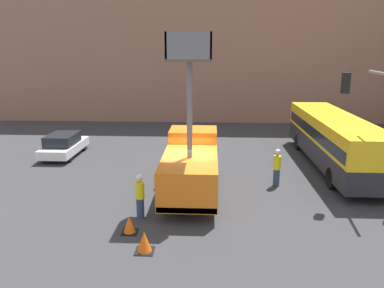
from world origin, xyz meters
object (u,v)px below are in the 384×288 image
(traffic_cone_mid_road, at_px, (129,225))
(parked_car_curbside, at_px, (64,145))
(utility_truck, at_px, (191,162))
(road_worker_near_truck, at_px, (140,196))
(traffic_light_pole, at_px, (383,113))
(road_worker_directing, at_px, (277,167))
(city_bus, at_px, (333,137))
(traffic_cone_near_truck, at_px, (144,242))

(traffic_cone_mid_road, height_order, parked_car_curbside, parked_car_curbside)
(utility_truck, height_order, road_worker_near_truck, utility_truck)
(utility_truck, bearing_deg, traffic_cone_mid_road, -116.69)
(traffic_cone_mid_road, bearing_deg, parked_car_curbside, 122.46)
(parked_car_curbside, bearing_deg, traffic_light_pole, -20.90)
(road_worker_directing, bearing_deg, city_bus, -52.84)
(road_worker_directing, xyz_separation_m, parked_car_curbside, (-12.91, 4.87, -0.23))
(utility_truck, height_order, traffic_cone_near_truck, utility_truck)
(traffic_cone_mid_road, bearing_deg, road_worker_directing, 39.85)
(utility_truck, height_order, traffic_light_pole, utility_truck)
(city_bus, bearing_deg, traffic_cone_mid_road, 133.44)
(traffic_cone_mid_road, bearing_deg, utility_truck, 63.31)
(city_bus, relative_size, traffic_cone_mid_road, 17.65)
(utility_truck, height_order, road_worker_directing, utility_truck)
(road_worker_directing, xyz_separation_m, traffic_cone_near_truck, (-5.60, -6.69, -0.64))
(road_worker_near_truck, xyz_separation_m, traffic_cone_mid_road, (-0.18, -1.30, -0.63))
(utility_truck, height_order, traffic_cone_mid_road, utility_truck)
(traffic_cone_near_truck, bearing_deg, traffic_cone_mid_road, 121.10)
(utility_truck, distance_m, traffic_cone_near_truck, 5.85)
(road_worker_directing, height_order, traffic_cone_near_truck, road_worker_directing)
(parked_car_curbside, bearing_deg, city_bus, -4.52)
(parked_car_curbside, bearing_deg, road_worker_near_truck, -53.17)
(traffic_light_pole, xyz_separation_m, traffic_cone_near_truck, (-9.76, -5.05, -3.72))
(traffic_cone_mid_road, distance_m, parked_car_curbside, 12.12)
(utility_truck, height_order, parked_car_curbside, utility_truck)
(traffic_light_pole, distance_m, road_worker_near_truck, 11.11)
(traffic_light_pole, bearing_deg, road_worker_near_truck, -166.96)
(utility_truck, relative_size, road_worker_directing, 3.83)
(road_worker_directing, relative_size, traffic_cone_near_truck, 2.62)
(traffic_light_pole, distance_m, road_worker_directing, 5.43)
(utility_truck, relative_size, city_bus, 0.62)
(traffic_cone_mid_road, bearing_deg, traffic_light_pole, 19.32)
(traffic_light_pole, bearing_deg, traffic_cone_mid_road, -160.68)
(road_worker_directing, bearing_deg, parked_car_curbside, 63.77)
(city_bus, relative_size, road_worker_directing, 6.19)
(traffic_light_pole, relative_size, traffic_cone_mid_road, 8.95)
(road_worker_directing, height_order, parked_car_curbside, road_worker_directing)
(traffic_cone_near_truck, distance_m, parked_car_curbside, 13.69)
(road_worker_near_truck, xyz_separation_m, parked_car_curbside, (-6.68, 8.92, -0.20))
(road_worker_directing, bearing_deg, traffic_cone_mid_road, 124.28)
(road_worker_directing, bearing_deg, traffic_cone_near_truck, 134.50)
(traffic_cone_near_truck, bearing_deg, utility_truck, 76.70)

